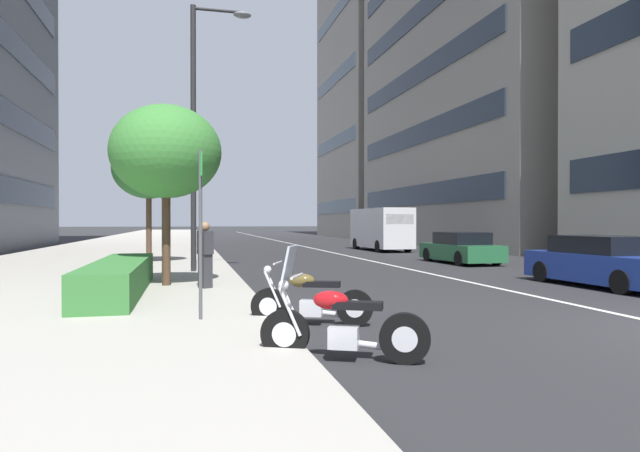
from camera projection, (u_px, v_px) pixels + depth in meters
sidewalk_right_plaza at (129, 248)px, 35.13m from camera, size 160.00×10.37×0.15m
lane_centre_stripe at (295, 245)px, 42.74m from camera, size 110.00×0.16×0.01m
motorcycle_far_end_row at (340, 327)px, 7.06m from camera, size 1.04×2.06×1.48m
motorcycle_second_in_row at (310, 301)px, 9.52m from camera, size 0.95×2.04×1.09m
car_approaching_light at (603, 262)px, 15.11m from camera, size 4.54×2.05×1.40m
car_mid_block_traffic at (461, 249)px, 23.61m from camera, size 4.31×2.01×1.34m
delivery_van_ahead at (381, 228)px, 33.91m from camera, size 5.95×2.22×2.60m
parking_sign_by_curb at (201, 218)px, 9.22m from camera, size 0.32×0.06×2.86m
street_lamp_with_banners at (201, 116)px, 18.21m from camera, size 1.26×2.01×8.80m
clipped_hedge_bed at (119, 277)px, 12.69m from camera, size 6.57×1.10×0.73m
street_tree_by_lamp_post at (166, 152)px, 14.14m from camera, size 2.83×2.83×4.65m
street_tree_far_plaza at (149, 169)px, 22.00m from camera, size 2.87×2.87×5.00m
pedestrian_on_plaza at (205, 255)px, 13.62m from camera, size 0.47×0.41×1.64m
office_tower_far_left_down_avenue at (401, 55)px, 66.10m from camera, size 18.29×16.70×43.77m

